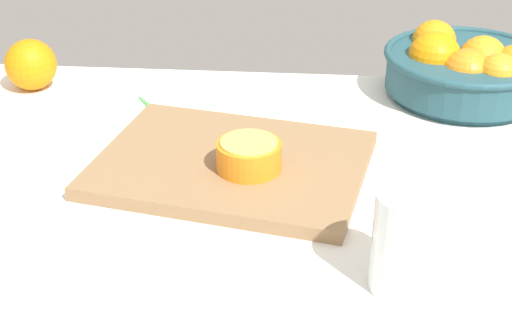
# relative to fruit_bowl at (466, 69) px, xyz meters

# --- Properties ---
(ground_plane) EXTENTS (1.44, 0.87, 0.03)m
(ground_plane) POSITION_rel_fruit_bowl_xyz_m (-0.30, -0.36, -0.06)
(ground_plane) COLOR white
(fruit_bowl) EXTENTS (0.27, 0.27, 0.11)m
(fruit_bowl) POSITION_rel_fruit_bowl_xyz_m (0.00, 0.00, 0.00)
(fruit_bowl) COLOR #234C56
(fruit_bowl) RESTS_ON ground_plane
(juice_glass) EXTENTS (0.08, 0.08, 0.12)m
(juice_glass) POSITION_rel_fruit_bowl_xyz_m (-0.14, -0.53, 0.01)
(juice_glass) COLOR white
(juice_glass) RESTS_ON ground_plane
(cutting_board) EXTENTS (0.41, 0.34, 0.02)m
(cutting_board) POSITION_rel_fruit_bowl_xyz_m (-0.36, -0.29, -0.04)
(cutting_board) COLOR olive
(cutting_board) RESTS_ON ground_plane
(orange_half_0) EXTENTS (0.09, 0.09, 0.04)m
(orange_half_0) POSITION_rel_fruit_bowl_xyz_m (-0.33, -0.31, -0.01)
(orange_half_0) COLOR orange
(orange_half_0) RESTS_ON cutting_board
(loose_orange_0) EXTENTS (0.09, 0.09, 0.09)m
(loose_orange_0) POSITION_rel_fruit_bowl_xyz_m (-0.72, -0.03, -0.00)
(loose_orange_0) COLOR orange
(loose_orange_0) RESTS_ON ground_plane
(herb_sprig_0) EXTENTS (0.03, 0.05, 0.01)m
(herb_sprig_0) POSITION_rel_fruit_bowl_xyz_m (-0.52, -0.08, -0.05)
(herb_sprig_0) COLOR #408E41
(herb_sprig_0) RESTS_ON ground_plane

